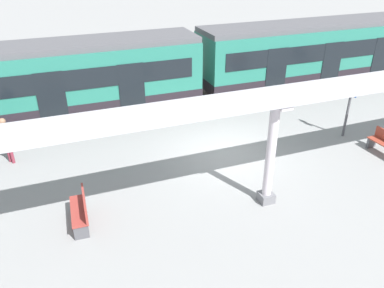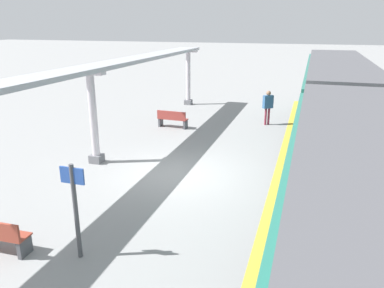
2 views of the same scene
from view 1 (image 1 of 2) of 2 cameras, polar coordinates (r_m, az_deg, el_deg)
name	(u,v)px [view 1 (image 1 of 2)]	position (r m, az deg, el deg)	size (l,w,h in m)	color
ground_plane	(226,153)	(14.71, 5.10, -1.37)	(176.00, 176.00, 0.00)	gray
tactile_edge_strip	(194,119)	(17.52, 0.26, 3.79)	(0.40, 28.68, 0.01)	gold
trackbed	(181,105)	(19.07, -1.71, 5.86)	(3.20, 40.68, 0.01)	#38332D
train_near_carriage	(49,83)	(17.53, -20.39, 8.44)	(2.65, 12.98, 3.48)	#257060
train_far_carriage	(316,53)	(22.11, 17.87, 12.67)	(2.65, 12.98, 3.48)	#257060
canopy_pillar_second	(271,153)	(11.40, 11.58, -1.32)	(1.10, 0.44, 3.38)	slate
canopy_beam	(283,96)	(10.77, 13.32, 6.98)	(1.20, 23.14, 0.16)	#A8AAB2
bench_near_end	(81,210)	(11.46, -16.07, -9.36)	(1.52, 0.51, 0.86)	#973730
platform_info_sign	(349,106)	(16.64, 22.18, 5.24)	(0.56, 0.10, 2.20)	#4C4C51
passenger_waiting_near_edge	(6,135)	(15.07, -25.87, 1.16)	(0.54, 0.49, 1.75)	maroon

